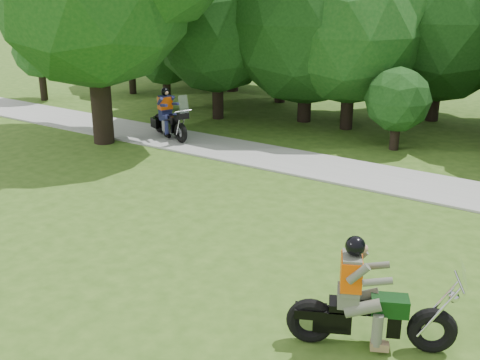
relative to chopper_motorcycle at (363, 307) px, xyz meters
The scene contains 4 objects.
ground 1.38m from the chopper_motorcycle, 162.60° to the right, with size 100.00×100.00×0.00m, color #325518.
walkway 7.76m from the chopper_motorcycle, 98.47° to the left, with size 60.00×2.20×0.06m, color #959591.
chopper_motorcycle is the anchor object (origin of this frame).
touring_motorcycle 12.74m from the chopper_motorcycle, 142.79° to the left, with size 2.10×1.27×1.68m.
Camera 1 is at (3.88, -7.36, 5.60)m, focal length 45.00 mm.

